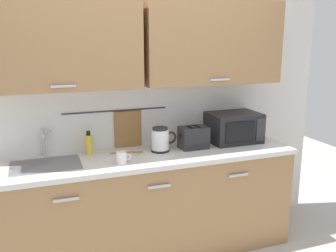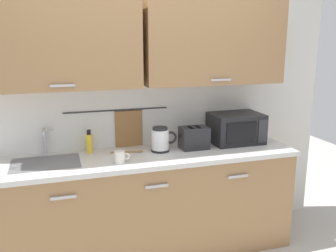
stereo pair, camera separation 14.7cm
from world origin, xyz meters
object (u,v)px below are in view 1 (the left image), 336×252
at_px(microwave, 234,127).
at_px(toaster, 193,137).
at_px(dish_soap_bottle, 89,144).
at_px(wooden_spoon, 131,152).
at_px(electric_kettle, 161,140).
at_px(mug_near_sink, 122,158).

xyz_separation_m(microwave, toaster, (-0.44, -0.07, -0.04)).
xyz_separation_m(dish_soap_bottle, wooden_spoon, (0.33, -0.10, -0.08)).
distance_m(microwave, toaster, 0.44).
relative_size(electric_kettle, toaster, 0.89).
xyz_separation_m(microwave, wooden_spoon, (-0.99, -0.02, -0.13)).
xyz_separation_m(electric_kettle, toaster, (0.30, -0.01, -0.01)).
bearing_deg(electric_kettle, toaster, -2.39).
relative_size(electric_kettle, wooden_spoon, 0.82).
bearing_deg(microwave, dish_soap_bottle, 176.68).
height_order(toaster, wooden_spoon, toaster).
bearing_deg(mug_near_sink, toaster, 15.87).
bearing_deg(electric_kettle, dish_soap_bottle, 167.27).
distance_m(dish_soap_bottle, mug_near_sink, 0.39).
bearing_deg(dish_soap_bottle, microwave, -3.32).
bearing_deg(wooden_spoon, mug_near_sink, -119.20).
bearing_deg(electric_kettle, microwave, 4.28).
bearing_deg(mug_near_sink, electric_kettle, 28.22).
height_order(microwave, electric_kettle, microwave).
relative_size(microwave, electric_kettle, 2.03).
relative_size(mug_near_sink, toaster, 0.47).
relative_size(electric_kettle, mug_near_sink, 1.89).
height_order(microwave, wooden_spoon, microwave).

